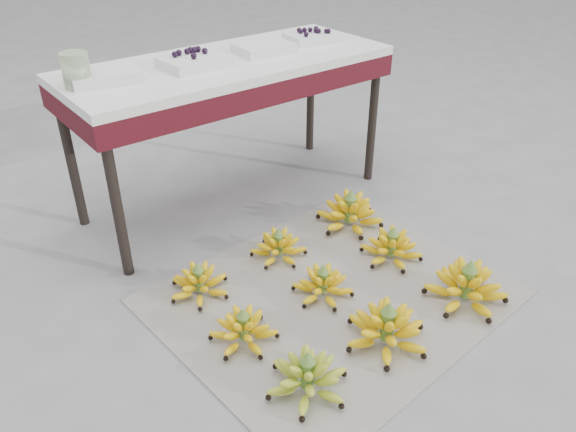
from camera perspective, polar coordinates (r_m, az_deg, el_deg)
ground at (r=2.19m, az=4.83°, el=-8.65°), size 60.00×60.00×0.00m
newspaper_mat at (r=2.21m, az=4.44°, el=-8.08°), size 1.32×1.13×0.01m
bunch_front_left at (r=1.82m, az=1.97°, el=-16.05°), size 0.33×0.33×0.16m
bunch_front_center at (r=2.00m, az=9.99°, el=-11.26°), size 0.38×0.38×0.18m
bunch_front_right at (r=2.25m, az=17.66°, el=-6.88°), size 0.36×0.36×0.19m
bunch_mid_left at (r=1.99m, az=-4.54°, el=-11.44°), size 0.27×0.27×0.15m
bunch_mid_center at (r=2.18m, az=3.54°, el=-6.99°), size 0.25×0.25×0.14m
bunch_mid_right at (r=2.41m, az=10.47°, el=-3.16°), size 0.32×0.32×0.16m
bunch_back_left at (r=2.21m, az=-9.00°, el=-6.74°), size 0.24×0.24×0.14m
bunch_back_center at (r=2.38m, az=-0.97°, el=-3.17°), size 0.28×0.28×0.14m
bunch_back_right at (r=2.61m, az=6.30°, el=0.30°), size 0.34×0.34×0.19m
vendor_table at (r=2.61m, az=-5.98°, el=13.86°), size 1.48×0.59×0.71m
tray_far_left at (r=2.38m, az=-18.11°, el=13.38°), size 0.30×0.24×0.04m
tray_left at (r=2.49m, az=-9.49°, el=15.28°), size 0.28×0.21×0.07m
tray_right at (r=2.67m, az=-2.47°, el=16.67°), size 0.26×0.20×0.04m
tray_far_right at (r=2.87m, az=2.50°, el=17.72°), size 0.27×0.21×0.06m
glass_jar at (r=2.32m, az=-20.73°, el=13.70°), size 0.12×0.12×0.13m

